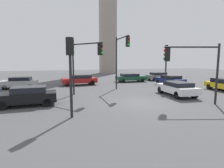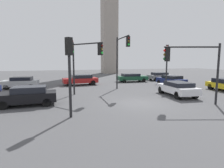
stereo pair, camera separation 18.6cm
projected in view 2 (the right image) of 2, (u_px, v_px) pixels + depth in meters
The scene contains 14 objects.
ground_plane at pixel (141, 103), 14.27m from camera, with size 105.94×105.94×0.00m, color #4C4C4F.
traffic_light_0 at pixel (86, 57), 16.51m from camera, with size 2.33×2.96×5.04m.
traffic_light_1 at pixel (122, 52), 19.47m from camera, with size 0.37×4.04×5.97m.
traffic_light_2 at pixel (192, 61), 13.47m from camera, with size 4.06×1.37×4.58m.
traffic_light_3 at pixel (167, 59), 20.41m from camera, with size 0.45×0.48×5.06m.
traffic_light_4 at pixel (70, 62), 10.37m from camera, with size 0.49×0.44×4.62m.
car_0 at pixel (171, 80), 24.02m from camera, with size 2.10×4.25×1.39m.
car_1 at pixel (27, 96), 13.48m from camera, with size 4.19×1.85×1.43m.
car_2 at pixel (177, 88), 17.22m from camera, with size 2.37×4.63×1.35m.
car_3 at pixel (21, 82), 21.74m from camera, with size 4.13×2.13×1.40m.
car_4 at pixel (81, 79), 24.97m from camera, with size 4.75×2.30×1.39m.
car_5 at pixel (160, 76), 30.89m from camera, with size 4.34×2.02×1.34m.
car_7 at pixel (132, 77), 28.72m from camera, with size 4.78×2.24×1.28m.
skyline_tower at pixel (109, 8), 46.38m from camera, with size 3.72×3.72×33.28m, color gray.
Camera 2 is at (-6.28, -12.67, 3.33)m, focal length 29.21 mm.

